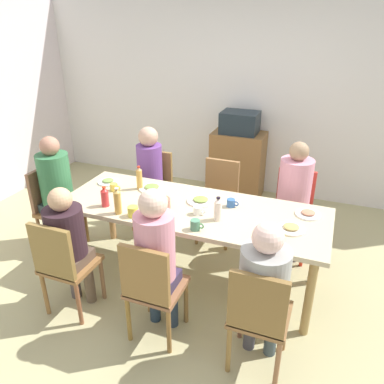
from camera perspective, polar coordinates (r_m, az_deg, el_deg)
The scene contains 34 objects.
ground_plane at distance 3.81m, azimuth 0.00°, elevation -12.62°, with size 7.33×7.33×0.00m, color tan.
wall_back at distance 5.30m, azimuth 9.25°, elevation 13.69°, with size 6.35×0.12×2.60m, color silver.
dining_table at distance 3.43m, azimuth 0.00°, elevation -3.41°, with size 2.40×0.88×0.77m.
chair_0 at distance 3.29m, azimuth -18.77°, elevation -10.03°, with size 0.40×0.40×0.90m.
person_0 at distance 3.26m, azimuth -18.21°, elevation -6.64°, with size 0.31×0.31×1.14m.
chair_1 at distance 4.20m, azimuth 4.06°, elevation -0.58°, with size 0.40×0.40×0.90m.
chair_2 at distance 4.48m, azimuth -5.75°, elevation 1.05°, with size 0.40×0.40×0.90m.
person_2 at distance 4.31m, azimuth -6.42°, elevation 3.33°, with size 0.30×0.30×1.23m.
chair_3 at distance 2.91m, azimuth -6.05°, elevation -13.89°, with size 0.40×0.40×0.90m.
person_3 at distance 2.83m, azimuth -5.44°, elevation -9.01°, with size 0.30×0.30×1.27m.
chair_4 at distance 2.71m, azimuth 9.99°, elevation -17.65°, with size 0.40×0.40×0.90m.
person_4 at distance 2.65m, azimuth 10.75°, elevation -13.17°, with size 0.34×0.34×1.17m.
chair_5 at distance 4.28m, azimuth -20.14°, elevation -1.66°, with size 0.40×0.40×0.90m.
person_5 at distance 4.13m, azimuth -19.69°, elevation 1.12°, with size 0.32×0.32×1.26m.
chair_6 at distance 4.07m, azimuth 14.88°, elevation -2.35°, with size 0.40×0.40×0.90m.
person_6 at distance 3.88m, azimuth 15.09°, elevation 0.18°, with size 0.32×0.32×1.25m.
plate_0 at distance 3.48m, azimuth 1.31°, elevation -1.27°, with size 0.25×0.25×0.04m.
plate_1 at distance 3.40m, azimuth 17.07°, elevation -3.13°, with size 0.22×0.22×0.04m.
plate_2 at distance 3.15m, azimuth 14.68°, elevation -5.27°, with size 0.23×0.23×0.04m.
plate_3 at distance 3.75m, azimuth -6.07°, elevation 0.66°, with size 0.26×0.26×0.04m.
plate_4 at distance 3.96m, azimuth -12.51°, elevation 1.56°, with size 0.21×0.21×0.04m.
bowl_0 at distance 3.35m, azimuth -4.82°, elevation -1.66°, with size 0.18×0.18×0.11m.
cup_0 at distance 3.76m, azimuth -11.63°, elevation 0.71°, with size 0.11×0.07×0.07m.
cup_1 at distance 3.26m, azimuth 0.90°, elevation -2.77°, with size 0.11×0.07×0.07m.
cup_2 at distance 3.26m, azimuth -8.85°, elevation -2.91°, with size 0.13×0.09×0.09m.
cup_3 at distance 3.40m, azimuth 5.92°, elevation -1.64°, with size 0.11×0.07×0.07m.
cup_4 at distance 2.99m, azimuth 12.34°, elevation -6.01°, with size 0.12×0.08×0.09m.
cup_5 at distance 3.03m, azimuth 0.52°, elevation -4.97°, with size 0.11×0.08×0.09m.
bottle_0 at distance 3.73m, azimuth -7.93°, elevation 2.06°, with size 0.06×0.06×0.24m.
bottle_1 at distance 3.46m, azimuth -12.98°, elevation -0.74°, with size 0.07×0.07×0.19m.
bottle_2 at distance 3.30m, azimuth -11.13°, elevation -1.40°, with size 0.06×0.06×0.24m.
bottle_3 at distance 3.15m, azimuth 3.92°, elevation -2.61°, with size 0.07×0.07×0.21m.
side_cabinet at distance 5.28m, azimuth 6.87°, elevation 4.15°, with size 0.70×0.44×0.90m, color olive.
microwave at distance 5.10m, azimuth 7.21°, elevation 10.34°, with size 0.48×0.36×0.28m, color #1D2A32.
Camera 1 is at (1.09, -2.80, 2.35)m, focal length 35.46 mm.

